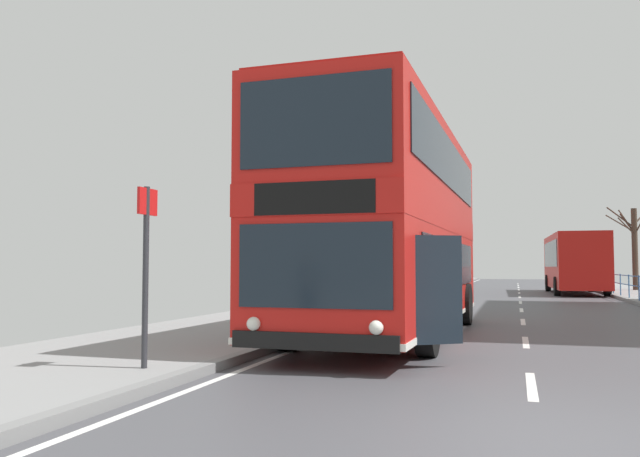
{
  "coord_description": "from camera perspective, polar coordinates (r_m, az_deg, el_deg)",
  "views": [
    {
      "loc": [
        -0.16,
        -5.97,
        1.49
      ],
      "look_at": [
        -3.5,
        5.06,
        2.16
      ],
      "focal_mm": 36.25,
      "sensor_mm": 36.0,
      "label": 1
    }
  ],
  "objects": [
    {
      "name": "ground",
      "position": [
        6.17,
        11.72,
        -16.92
      ],
      "size": [
        15.8,
        140.0,
        0.2
      ],
      "color": "#48484D"
    },
    {
      "name": "double_decker_bus_main",
      "position": [
        13.94,
        6.24,
        0.15
      ],
      "size": [
        3.27,
        10.42,
        4.46
      ],
      "color": "red",
      "rests_on": "ground"
    },
    {
      "name": "background_bus_far_lane",
      "position": [
        37.61,
        21.53,
        -2.74
      ],
      "size": [
        2.78,
        9.88,
        3.16
      ],
      "color": "red",
      "rests_on": "ground"
    },
    {
      "name": "bus_stop_sign_near",
      "position": [
        8.96,
        -15.1,
        -2.25
      ],
      "size": [
        0.08,
        0.44,
        2.42
      ],
      "color": "#2D2D33",
      "rests_on": "ground"
    },
    {
      "name": "bare_tree_far_00",
      "position": [
        40.65,
        26.0,
        -1.32
      ],
      "size": [
        2.54,
        1.78,
        4.8
      ],
      "color": "#423328",
      "rests_on": "ground"
    }
  ]
}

